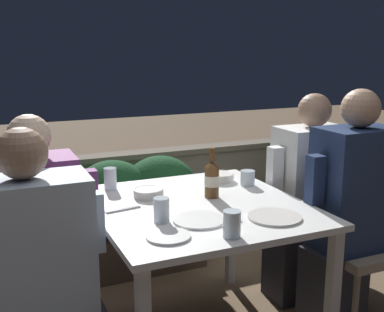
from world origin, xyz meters
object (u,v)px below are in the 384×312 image
beer_bottle (212,179)px  potted_plant (295,182)px  person_purple_stripe (45,241)px  chair_right_near (376,224)px  person_blue_shirt (41,280)px  person_navy_jumper (348,214)px  chair_right_far (332,202)px  person_white_polo (305,198)px

beer_bottle → potted_plant: (1.03, 0.72, -0.32)m
person_purple_stripe → chair_right_near: person_purple_stripe is taller
beer_bottle → potted_plant: beer_bottle is taller
person_blue_shirt → beer_bottle: 0.95m
person_navy_jumper → chair_right_far: person_navy_jumper is taller
potted_plant → chair_right_near: bearing=-101.8°
chair_right_near → beer_bottle: beer_bottle is taller
person_purple_stripe → beer_bottle: person_purple_stripe is taller
chair_right_near → person_navy_jumper: size_ratio=0.74×
chair_right_far → beer_bottle: (-0.86, -0.10, 0.26)m
person_purple_stripe → person_white_polo: bearing=0.8°
potted_plant → beer_bottle: bearing=-145.1°
person_purple_stripe → chair_right_near: (1.63, -0.37, -0.04)m
person_navy_jumper → beer_bottle: bearing=155.1°
chair_right_near → person_white_polo: size_ratio=0.77×
person_purple_stripe → potted_plant: person_purple_stripe is taller
person_blue_shirt → person_navy_jumper: 1.50m
chair_right_near → chair_right_far: size_ratio=1.00×
person_purple_stripe → person_white_polo: size_ratio=0.97×
beer_bottle → person_blue_shirt: bearing=-161.5°
person_blue_shirt → chair_right_near: (1.69, 0.00, -0.03)m
person_purple_stripe → potted_plant: (1.84, 0.64, -0.10)m
potted_plant → chair_right_far: bearing=-106.0°
person_blue_shirt → person_navy_jumper: person_navy_jumper is taller
person_purple_stripe → person_navy_jumper: person_navy_jumper is taller
person_white_polo → person_navy_jumper: bearing=-94.5°
beer_bottle → potted_plant: size_ratio=0.31×
person_blue_shirt → person_purple_stripe: 0.38m
person_blue_shirt → chair_right_far: 1.77m
chair_right_near → person_navy_jumper: 0.21m
person_blue_shirt → potted_plant: (1.91, 1.01, -0.09)m
person_navy_jumper → potted_plant: (0.41, 1.01, -0.14)m
person_navy_jumper → chair_right_far: size_ratio=1.35×
person_blue_shirt → potted_plant: bearing=28.0°
person_purple_stripe → chair_right_far: bearing=0.7°
person_blue_shirt → person_navy_jumper: bearing=0.1°
person_blue_shirt → potted_plant: person_blue_shirt is taller
person_purple_stripe → potted_plant: size_ratio=1.46×
beer_bottle → potted_plant: 1.30m
chair_right_far → beer_bottle: 0.90m
person_purple_stripe → person_white_polo: person_white_polo is taller
person_navy_jumper → person_white_polo: size_ratio=1.05×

